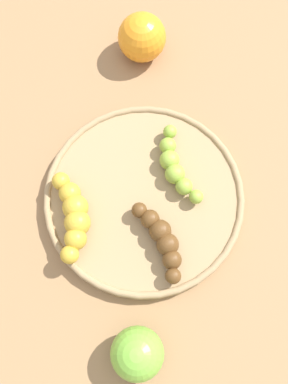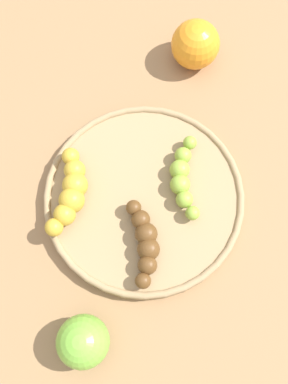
{
  "view_description": "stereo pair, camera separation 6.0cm",
  "coord_description": "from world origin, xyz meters",
  "px_view_note": "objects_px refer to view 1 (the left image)",
  "views": [
    {
      "loc": [
        0.04,
        -0.17,
        0.61
      ],
      "look_at": [
        0.0,
        0.0,
        0.04
      ],
      "focal_mm": 40.38,
      "sensor_mm": 36.0,
      "label": 1
    },
    {
      "loc": [
        0.1,
        -0.15,
        0.61
      ],
      "look_at": [
        0.0,
        0.0,
        0.04
      ],
      "focal_mm": 40.38,
      "sensor_mm": 36.0,
      "label": 2
    }
  ],
  "objects_px": {
    "banana_green": "(175,166)",
    "banana_spotted": "(73,216)",
    "fruit_bowl": "(144,197)",
    "apple_green": "(137,354)",
    "orange_fruit": "(142,37)",
    "banana_overripe": "(161,239)"
  },
  "relations": [
    {
      "from": "banana_green",
      "to": "banana_spotted",
      "type": "distance_m",
      "value": 0.16
    },
    {
      "from": "fruit_bowl",
      "to": "apple_green",
      "type": "height_order",
      "value": "apple_green"
    },
    {
      "from": "orange_fruit",
      "to": "banana_spotted",
      "type": "bearing_deg",
      "value": -93.55
    },
    {
      "from": "banana_overripe",
      "to": "apple_green",
      "type": "height_order",
      "value": "apple_green"
    },
    {
      "from": "fruit_bowl",
      "to": "apple_green",
      "type": "xyz_separation_m",
      "value": [
        0.04,
        -0.21,
        0.02
      ]
    },
    {
      "from": "banana_spotted",
      "to": "banana_overripe",
      "type": "relative_size",
      "value": 1.24
    },
    {
      "from": "fruit_bowl",
      "to": "banana_green",
      "type": "xyz_separation_m",
      "value": [
        0.03,
        0.05,
        0.02
      ]
    },
    {
      "from": "banana_overripe",
      "to": "apple_green",
      "type": "xyz_separation_m",
      "value": [
        0.01,
        -0.15,
        -0.0
      ]
    },
    {
      "from": "fruit_bowl",
      "to": "banana_overripe",
      "type": "relative_size",
      "value": 2.96
    },
    {
      "from": "banana_spotted",
      "to": "banana_overripe",
      "type": "xyz_separation_m",
      "value": [
        0.12,
        -0.0,
        -0.0
      ]
    },
    {
      "from": "banana_spotted",
      "to": "apple_green",
      "type": "relative_size",
      "value": 1.78
    },
    {
      "from": "fruit_bowl",
      "to": "orange_fruit",
      "type": "distance_m",
      "value": 0.25
    },
    {
      "from": "banana_green",
      "to": "orange_fruit",
      "type": "height_order",
      "value": "orange_fruit"
    },
    {
      "from": "banana_green",
      "to": "banana_spotted",
      "type": "xyz_separation_m",
      "value": [
        -0.12,
        -0.11,
        0.0
      ]
    },
    {
      "from": "orange_fruit",
      "to": "banana_overripe",
      "type": "bearing_deg",
      "value": -70.78
    },
    {
      "from": "apple_green",
      "to": "fruit_bowl",
      "type": "bearing_deg",
      "value": 102.14
    },
    {
      "from": "banana_spotted",
      "to": "apple_green",
      "type": "height_order",
      "value": "apple_green"
    },
    {
      "from": "banana_spotted",
      "to": "orange_fruit",
      "type": "relative_size",
      "value": 1.59
    },
    {
      "from": "apple_green",
      "to": "banana_overripe",
      "type": "bearing_deg",
      "value": 92.07
    },
    {
      "from": "orange_fruit",
      "to": "apple_green",
      "type": "bearing_deg",
      "value": -76.2
    },
    {
      "from": "fruit_bowl",
      "to": "orange_fruit",
      "type": "bearing_deg",
      "value": 105.17
    },
    {
      "from": "fruit_bowl",
      "to": "banana_green",
      "type": "relative_size",
      "value": 2.67
    }
  ]
}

